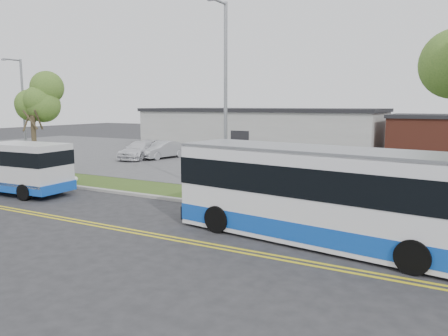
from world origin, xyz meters
The scene contains 18 objects.
ground centered at (0.00, 0.00, 0.00)m, with size 140.00×140.00×0.00m, color #28282B.
lane_line_north centered at (0.00, -3.85, 0.01)m, with size 70.00×0.12×0.01m, color yellow.
lane_line_south centered at (0.00, -4.15, 0.01)m, with size 70.00×0.12×0.01m, color yellow.
curb centered at (0.00, 1.10, 0.07)m, with size 80.00×0.30×0.15m, color #9E9B93.
verge centered at (0.00, 2.90, 0.05)m, with size 80.00×3.30×0.10m, color #3B531B.
parking_lot centered at (0.00, 17.00, 0.05)m, with size 80.00×25.00×0.10m, color #4C4C4F.
commercial_building centered at (-6.00, 27.00, 2.18)m, with size 25.40×10.40×4.35m.
brick_wing centered at (10.50, 26.00, 1.96)m, with size 6.30×7.30×3.90m.
tree_west centered at (-12.00, 3.20, 5.12)m, with size 4.40×4.40×6.91m.
streetlight_near centered at (3.00, 2.73, 5.23)m, with size 0.35×1.53×9.50m.
streetlight_far centered at (-16.00, 5.42, 4.48)m, with size 0.35×1.53×8.00m.
shuttle_bus centered at (-7.28, -1.51, 1.46)m, with size 7.26×2.75×2.73m.
transit_bus centered at (9.85, -1.80, 1.65)m, with size 12.01×4.15×3.27m.
pedestrian centered at (-7.37, 1.90, 0.94)m, with size 0.61×0.40×1.68m, color black.
parked_car_a centered at (-9.57, 14.21, 0.84)m, with size 1.57×4.49×1.48m, color #ACAEB3.
parked_car_b centered at (-11.09, 12.98, 0.85)m, with size 2.11×5.19×1.51m, color white.
grocery_bag_left centered at (-7.67, 1.65, 0.26)m, with size 0.32×0.32×0.32m, color white.
grocery_bag_right centered at (-7.07, 2.15, 0.26)m, with size 0.32×0.32×0.32m, color white.
Camera 1 is at (13.51, -16.24, 4.73)m, focal length 35.00 mm.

